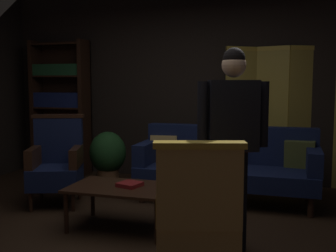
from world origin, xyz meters
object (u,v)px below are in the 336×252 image
Objects in this scene: coffee_table at (121,191)px; armchair_gilt_accent at (198,216)px; bookshelf at (61,105)px; book_red_leather at (130,184)px; potted_plant at (108,156)px; velvet_couch at (227,163)px; standing_figure at (233,131)px; folding_screen at (288,114)px; armchair_wing_left at (57,163)px.

armchair_gilt_accent is (0.94, -0.86, 0.12)m from coffee_table.
bookshelf reaches higher than book_red_leather.
potted_plant is at bearing 122.86° from book_red_leather.
velvet_couch is 2.14m from armchair_gilt_accent.
standing_figure reaches higher than velvet_couch.
coffee_table is 1.29× the size of potted_plant.
coffee_table is (-0.83, -1.28, -0.08)m from velvet_couch.
potted_plant is (-0.75, 1.30, 0.07)m from coffee_table.
folding_screen is 1.24m from velvet_couch.
folding_screen is 1.83× the size of armchair_gilt_accent.
folding_screen is at bearing 56.31° from book_red_leather.
standing_figure is (2.14, -0.75, 0.54)m from armchair_wing_left.
potted_plant is (-1.58, 0.02, -0.01)m from velvet_couch.
armchair_wing_left is at bearing 160.57° from standing_figure.
velvet_couch is at bearing -0.67° from potted_plant.
velvet_couch is at bearing 59.14° from book_red_leather.
bookshelf reaches higher than standing_figure.
armchair_gilt_accent and armchair_wing_left have the same top height.
standing_figure is at bearing -99.97° from folding_screen.
coffee_table is at bearing -27.39° from armchair_wing_left.
coffee_table is 0.96× the size of armchair_gilt_accent.
potted_plant is at bearing 140.54° from standing_figure.
velvet_couch is 1.25× the size of standing_figure.
bookshelf is at bearing 147.18° from potted_plant.
standing_figure is at bearing -37.08° from bookshelf.
armchair_wing_left is at bearing -147.42° from folding_screen.
standing_figure reaches higher than potted_plant.
coffee_table is 1.28m from armchair_gilt_accent.
book_red_leather is (0.08, 0.02, 0.07)m from coffee_table.
coffee_table is 4.98× the size of book_red_leather.
folding_screen is 1.83× the size of armchair_wing_left.
folding_screen is 1.90× the size of coffee_table.
coffee_table is 1.51m from potted_plant.
bookshelf is 1.97× the size of armchair_gilt_accent.
standing_figure is (0.26, -1.50, 0.57)m from velvet_couch.
armchair_gilt_accent is at bearing -51.93° from potted_plant.
armchair_wing_left is 2.33m from standing_figure.
bookshelf is at bearing 164.67° from velvet_couch.
armchair_gilt_accent is at bearing -42.26° from coffee_table.
bookshelf reaches higher than folding_screen.
armchair_gilt_accent is at bearing -45.50° from book_red_leather.
folding_screen is 3.39m from bookshelf.
armchair_gilt_accent is 1.35× the size of potted_plant.
folding_screen is 3.12m from armchair_gilt_accent.
standing_figure is (1.09, -0.21, 0.65)m from coffee_table.
standing_figure is at bearing -11.01° from coffee_table.
bookshelf is 1.47m from potted_plant.
folding_screen is at bearing 52.60° from velvet_couch.
standing_figure is (2.96, -2.24, -0.04)m from bookshelf.
folding_screen reaches higher than coffee_table.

